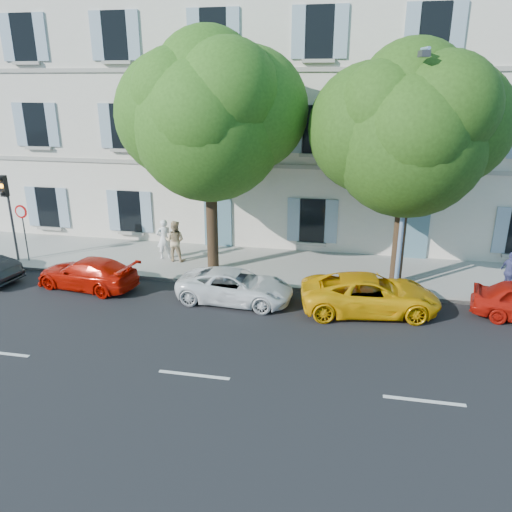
% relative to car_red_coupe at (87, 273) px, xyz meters
% --- Properties ---
extents(ground, '(90.00, 90.00, 0.00)m').
position_rel_car_red_coupe_xyz_m(ground, '(5.88, -1.06, -0.59)').
color(ground, black).
extents(sidewalk, '(36.00, 4.50, 0.15)m').
position_rel_car_red_coupe_xyz_m(sidewalk, '(5.88, 3.39, -0.51)').
color(sidewalk, '#A09E96').
rests_on(sidewalk, ground).
extents(kerb, '(36.00, 0.16, 0.16)m').
position_rel_car_red_coupe_xyz_m(kerb, '(5.88, 1.22, -0.51)').
color(kerb, '#9E998E').
rests_on(kerb, ground).
extents(building, '(28.00, 7.00, 12.00)m').
position_rel_car_red_coupe_xyz_m(building, '(5.88, 9.14, 5.41)').
color(building, silver).
rests_on(building, ground).
extents(car_red_coupe, '(4.24, 2.25, 1.17)m').
position_rel_car_red_coupe_xyz_m(car_red_coupe, '(0.00, 0.00, 0.00)').
color(car_red_coupe, red).
rests_on(car_red_coupe, ground).
extents(car_white_coupe, '(4.26, 2.15, 1.16)m').
position_rel_car_red_coupe_xyz_m(car_white_coupe, '(5.87, -0.12, -0.01)').
color(car_white_coupe, white).
rests_on(car_white_coupe, ground).
extents(car_yellow_supercar, '(4.98, 2.85, 1.31)m').
position_rel_car_red_coupe_xyz_m(car_yellow_supercar, '(10.60, -0.07, 0.07)').
color(car_yellow_supercar, '#F6B00A').
rests_on(car_yellow_supercar, ground).
extents(tree_left, '(5.85, 5.85, 9.07)m').
position_rel_car_red_coupe_xyz_m(tree_left, '(4.30, 2.49, 5.40)').
color(tree_left, '#3A2819').
rests_on(tree_left, sidewalk).
extents(tree_right, '(5.52, 5.52, 8.51)m').
position_rel_car_red_coupe_xyz_m(tree_right, '(11.61, 2.32, 5.02)').
color(tree_right, '#3A2819').
rests_on(tree_right, sidewalk).
extents(traffic_light, '(0.32, 0.42, 3.75)m').
position_rel_car_red_coupe_xyz_m(traffic_light, '(-4.37, 1.79, 2.28)').
color(traffic_light, '#383A3D').
rests_on(traffic_light, sidewalk).
extents(road_sign, '(0.57, 0.09, 2.48)m').
position_rel_car_red_coupe_xyz_m(road_sign, '(-3.89, 1.93, 1.35)').
color(road_sign, '#383A3D').
rests_on(road_sign, sidewalk).
extents(street_lamp, '(0.36, 1.79, 8.36)m').
position_rel_car_red_coupe_xyz_m(street_lamp, '(11.60, 1.58, 4.30)').
color(street_lamp, '#7293BF').
rests_on(street_lamp, sidewalk).
extents(pedestrian_a, '(0.77, 0.70, 1.78)m').
position_rel_car_red_coupe_xyz_m(pedestrian_a, '(1.85, 3.36, 0.45)').
color(pedestrian_a, white).
rests_on(pedestrian_a, sidewalk).
extents(pedestrian_b, '(0.89, 0.71, 1.79)m').
position_rel_car_red_coupe_xyz_m(pedestrian_b, '(2.41, 3.18, 0.46)').
color(pedestrian_b, '#CEB184').
rests_on(pedestrian_b, sidewalk).
extents(pedestrian_c, '(0.70, 0.99, 1.56)m').
position_rel_car_red_coupe_xyz_m(pedestrian_c, '(15.64, 2.30, 0.34)').
color(pedestrian_c, '#4B508A').
rests_on(pedestrian_c, sidewalk).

